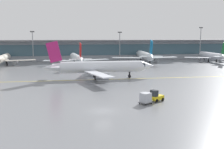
{
  "coord_description": "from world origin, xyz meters",
  "views": [
    {
      "loc": [
        -6.08,
        -40.93,
        11.87
      ],
      "look_at": [
        4.87,
        18.51,
        3.0
      ],
      "focal_mm": 43.34,
      "sensor_mm": 36.0,
      "label": 1
    }
  ],
  "objects_px": {
    "cargo_dolly_lead": "(146,98)",
    "apron_light_mast_3": "(200,42)",
    "taxiing_regional_jet": "(100,67)",
    "baggage_tug": "(156,96)",
    "gate_airplane_2": "(76,58)",
    "gate_airplane_1": "(3,59)",
    "gate_airplane_3": "(145,56)",
    "apron_light_mast_2": "(120,45)",
    "gate_airplane_4": "(211,56)",
    "apron_light_mast_1": "(33,45)"
  },
  "relations": [
    {
      "from": "gate_airplane_1",
      "to": "apron_light_mast_2",
      "type": "distance_m",
      "value": 50.32
    },
    {
      "from": "apron_light_mast_2",
      "to": "cargo_dolly_lead",
      "type": "bearing_deg",
      "value": -98.78
    },
    {
      "from": "cargo_dolly_lead",
      "to": "apron_light_mast_3",
      "type": "bearing_deg",
      "value": 25.08
    },
    {
      "from": "cargo_dolly_lead",
      "to": "gate_airplane_3",
      "type": "bearing_deg",
      "value": 41.73
    },
    {
      "from": "baggage_tug",
      "to": "gate_airplane_2",
      "type": "bearing_deg",
      "value": 68.88
    },
    {
      "from": "gate_airplane_4",
      "to": "baggage_tug",
      "type": "height_order",
      "value": "gate_airplane_4"
    },
    {
      "from": "baggage_tug",
      "to": "apron_light_mast_3",
      "type": "distance_m",
      "value": 91.66
    },
    {
      "from": "cargo_dolly_lead",
      "to": "apron_light_mast_3",
      "type": "distance_m",
      "value": 94.2
    },
    {
      "from": "gate_airplane_1",
      "to": "gate_airplane_3",
      "type": "relative_size",
      "value": 0.89
    },
    {
      "from": "gate_airplane_1",
      "to": "baggage_tug",
      "type": "relative_size",
      "value": 9.25
    },
    {
      "from": "taxiing_regional_jet",
      "to": "apron_light_mast_3",
      "type": "height_order",
      "value": "apron_light_mast_3"
    },
    {
      "from": "taxiing_regional_jet",
      "to": "baggage_tug",
      "type": "xyz_separation_m",
      "value": [
        6.3,
        -27.55,
        -2.21
      ]
    },
    {
      "from": "taxiing_regional_jet",
      "to": "cargo_dolly_lead",
      "type": "relative_size",
      "value": 11.89
    },
    {
      "from": "gate_airplane_1",
      "to": "cargo_dolly_lead",
      "type": "distance_m",
      "value": 76.8
    },
    {
      "from": "cargo_dolly_lead",
      "to": "apron_light_mast_3",
      "type": "xyz_separation_m",
      "value": [
        52.12,
        78.11,
        7.43
      ]
    },
    {
      "from": "apron_light_mast_2",
      "to": "gate_airplane_3",
      "type": "bearing_deg",
      "value": -46.47
    },
    {
      "from": "apron_light_mast_2",
      "to": "gate_airplane_2",
      "type": "bearing_deg",
      "value": -145.16
    },
    {
      "from": "taxiing_regional_jet",
      "to": "apron_light_mast_3",
      "type": "distance_m",
      "value": 74.66
    },
    {
      "from": "baggage_tug",
      "to": "gate_airplane_3",
      "type": "bearing_deg",
      "value": 43.29
    },
    {
      "from": "cargo_dolly_lead",
      "to": "apron_light_mast_3",
      "type": "relative_size",
      "value": 0.17
    },
    {
      "from": "taxiing_regional_jet",
      "to": "baggage_tug",
      "type": "relative_size",
      "value": 10.58
    },
    {
      "from": "apron_light_mast_1",
      "to": "gate_airplane_1",
      "type": "bearing_deg",
      "value": -135.36
    },
    {
      "from": "gate_airplane_4",
      "to": "taxiing_regional_jet",
      "type": "height_order",
      "value": "taxiing_regional_jet"
    },
    {
      "from": "gate_airplane_2",
      "to": "baggage_tug",
      "type": "bearing_deg",
      "value": -174.56
    },
    {
      "from": "gate_airplane_3",
      "to": "cargo_dolly_lead",
      "type": "height_order",
      "value": "gate_airplane_3"
    },
    {
      "from": "apron_light_mast_1",
      "to": "apron_light_mast_3",
      "type": "xyz_separation_m",
      "value": [
        78.59,
        0.41,
        1.04
      ]
    },
    {
      "from": "gate_airplane_1",
      "to": "apron_light_mast_3",
      "type": "relative_size",
      "value": 1.75
    },
    {
      "from": "gate_airplane_2",
      "to": "apron_light_mast_2",
      "type": "xyz_separation_m",
      "value": [
        20.55,
        14.3,
        4.56
      ]
    },
    {
      "from": "taxiing_regional_jet",
      "to": "apron_light_mast_2",
      "type": "distance_m",
      "value": 51.26
    },
    {
      "from": "taxiing_regional_jet",
      "to": "apron_light_mast_1",
      "type": "bearing_deg",
      "value": 116.23
    },
    {
      "from": "gate_airplane_2",
      "to": "cargo_dolly_lead",
      "type": "height_order",
      "value": "gate_airplane_2"
    },
    {
      "from": "apron_light_mast_1",
      "to": "apron_light_mast_2",
      "type": "xyz_separation_m",
      "value": [
        38.45,
        -0.1,
        -0.1
      ]
    },
    {
      "from": "apron_light_mast_1",
      "to": "apron_light_mast_2",
      "type": "distance_m",
      "value": 38.45
    },
    {
      "from": "gate_airplane_2",
      "to": "apron_light_mast_3",
      "type": "bearing_deg",
      "value": -80.92
    },
    {
      "from": "cargo_dolly_lead",
      "to": "gate_airplane_2",
      "type": "bearing_deg",
      "value": 66.51
    },
    {
      "from": "gate_airplane_4",
      "to": "taxiing_regional_jet",
      "type": "bearing_deg",
      "value": 128.43
    },
    {
      "from": "gate_airplane_2",
      "to": "gate_airplane_4",
      "type": "relative_size",
      "value": 1.03
    },
    {
      "from": "taxiing_regional_jet",
      "to": "cargo_dolly_lead",
      "type": "xyz_separation_m",
      "value": [
        3.87,
        -29.02,
        -2.05
      ]
    },
    {
      "from": "apron_light_mast_1",
      "to": "apron_light_mast_3",
      "type": "height_order",
      "value": "apron_light_mast_3"
    },
    {
      "from": "cargo_dolly_lead",
      "to": "apron_light_mast_1",
      "type": "relative_size",
      "value": 0.19
    },
    {
      "from": "gate_airplane_1",
      "to": "cargo_dolly_lead",
      "type": "relative_size",
      "value": 10.39
    },
    {
      "from": "gate_airplane_4",
      "to": "apron_light_mast_3",
      "type": "distance_m",
      "value": 12.98
    },
    {
      "from": "gate_airplane_1",
      "to": "cargo_dolly_lead",
      "type": "height_order",
      "value": "gate_airplane_1"
    },
    {
      "from": "taxiing_regional_jet",
      "to": "apron_light_mast_1",
      "type": "distance_m",
      "value": 53.83
    },
    {
      "from": "gate_airplane_2",
      "to": "gate_airplane_3",
      "type": "distance_m",
      "value": 29.9
    },
    {
      "from": "taxiing_regional_jet",
      "to": "apron_light_mast_3",
      "type": "relative_size",
      "value": 2.0
    },
    {
      "from": "gate_airplane_1",
      "to": "gate_airplane_2",
      "type": "height_order",
      "value": "gate_airplane_2"
    },
    {
      "from": "baggage_tug",
      "to": "cargo_dolly_lead",
      "type": "xyz_separation_m",
      "value": [
        -2.42,
        -1.47,
        0.16
      ]
    },
    {
      "from": "gate_airplane_3",
      "to": "apron_light_mast_3",
      "type": "height_order",
      "value": "apron_light_mast_3"
    },
    {
      "from": "baggage_tug",
      "to": "apron_light_mast_1",
      "type": "relative_size",
      "value": 0.22
    }
  ]
}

